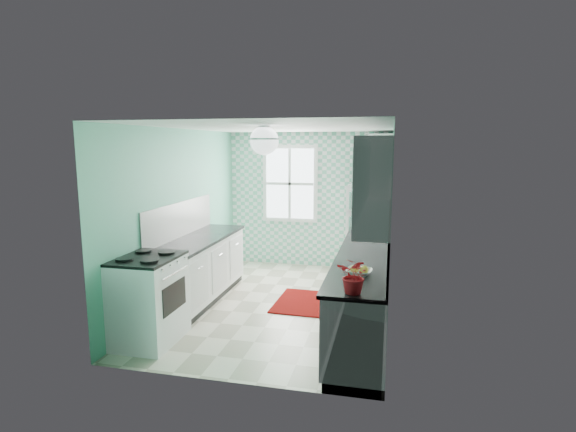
% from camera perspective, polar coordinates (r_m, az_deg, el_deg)
% --- Properties ---
extents(floor, '(3.00, 4.40, 0.02)m').
position_cam_1_polar(floor, '(6.60, -0.93, -11.20)').
color(floor, '#EDE2CA').
rests_on(floor, ground).
extents(ceiling, '(3.00, 4.40, 0.02)m').
position_cam_1_polar(ceiling, '(6.19, -0.99, 11.25)').
color(ceiling, white).
rests_on(ceiling, wall_back).
extents(wall_back, '(3.00, 0.02, 2.50)m').
position_cam_1_polar(wall_back, '(8.41, 2.65, 2.07)').
color(wall_back, '#59B392').
rests_on(wall_back, floor).
extents(wall_front, '(3.00, 0.02, 2.50)m').
position_cam_1_polar(wall_front, '(4.20, -8.21, -5.15)').
color(wall_front, '#59B392').
rests_on(wall_front, floor).
extents(wall_left, '(0.02, 4.40, 2.50)m').
position_cam_1_polar(wall_left, '(6.79, -13.43, 0.14)').
color(wall_left, '#59B392').
rests_on(wall_left, floor).
extents(wall_right, '(0.02, 4.40, 2.50)m').
position_cam_1_polar(wall_right, '(6.09, 12.97, -0.85)').
color(wall_right, '#59B392').
rests_on(wall_right, floor).
extents(accent_wall, '(3.00, 0.01, 2.50)m').
position_cam_1_polar(accent_wall, '(8.39, 2.62, 2.05)').
color(accent_wall, '#67BE9F').
rests_on(accent_wall, wall_back).
extents(window, '(1.04, 0.05, 1.44)m').
position_cam_1_polar(window, '(8.40, 0.25, 4.13)').
color(window, white).
rests_on(window, wall_back).
extents(backsplash_right, '(0.02, 3.60, 0.51)m').
position_cam_1_polar(backsplash_right, '(5.71, 12.72, -2.06)').
color(backsplash_right, white).
rests_on(backsplash_right, wall_right).
extents(backsplash_left, '(0.02, 2.15, 0.51)m').
position_cam_1_polar(backsplash_left, '(6.72, -13.52, -0.43)').
color(backsplash_left, white).
rests_on(backsplash_left, wall_left).
extents(upper_cabinets_right, '(0.33, 3.20, 0.90)m').
position_cam_1_polar(upper_cabinets_right, '(5.42, 11.35, 4.92)').
color(upper_cabinets_right, white).
rests_on(upper_cabinets_right, wall_right).
extents(upper_cabinet_fridge, '(0.40, 0.74, 0.40)m').
position_cam_1_polar(upper_cabinet_fridge, '(7.84, 11.70, 8.71)').
color(upper_cabinet_fridge, white).
rests_on(upper_cabinet_fridge, wall_right).
extents(ceiling_light, '(0.34, 0.34, 0.35)m').
position_cam_1_polar(ceiling_light, '(5.41, -3.04, 9.57)').
color(ceiling_light, silver).
rests_on(ceiling_light, ceiling).
extents(base_cabinets_right, '(0.60, 3.60, 0.90)m').
position_cam_1_polar(base_cabinets_right, '(5.90, 9.64, -9.07)').
color(base_cabinets_right, white).
rests_on(base_cabinets_right, floor).
extents(countertop_right, '(0.63, 3.60, 0.04)m').
position_cam_1_polar(countertop_right, '(5.78, 9.61, -4.63)').
color(countertop_right, black).
rests_on(countertop_right, base_cabinets_right).
extents(base_cabinets_left, '(0.60, 2.15, 0.90)m').
position_cam_1_polar(base_cabinets_left, '(6.76, -11.09, -6.76)').
color(base_cabinets_left, white).
rests_on(base_cabinets_left, floor).
extents(countertop_left, '(0.63, 2.15, 0.04)m').
position_cam_1_polar(countertop_left, '(6.64, -11.09, -2.87)').
color(countertop_left, black).
rests_on(countertop_left, base_cabinets_left).
extents(fridge, '(0.69, 0.69, 1.59)m').
position_cam_1_polar(fridge, '(7.98, 10.00, -1.76)').
color(fridge, white).
rests_on(fridge, floor).
extents(stove, '(0.66, 0.83, 1.00)m').
position_cam_1_polar(stove, '(5.51, -17.30, -9.93)').
color(stove, white).
rests_on(stove, floor).
extents(sink, '(0.53, 0.44, 0.53)m').
position_cam_1_polar(sink, '(6.79, 10.29, -2.51)').
color(sink, silver).
rests_on(sink, countertop_right).
extents(rug, '(0.78, 1.09, 0.02)m').
position_cam_1_polar(rug, '(6.65, 1.84, -10.86)').
color(rug, maroon).
rests_on(rug, floor).
extents(dish_towel, '(0.05, 0.25, 0.37)m').
position_cam_1_polar(dish_towel, '(7.13, 7.73, -5.59)').
color(dish_towel, '#59BBBC').
rests_on(dish_towel, base_cabinets_right).
extents(fruit_bowl, '(0.30, 0.30, 0.07)m').
position_cam_1_polar(fruit_bowl, '(4.72, 9.03, -7.06)').
color(fruit_bowl, silver).
rests_on(fruit_bowl, countertop_right).
extents(potted_plant, '(0.38, 0.36, 0.34)m').
position_cam_1_polar(potted_plant, '(4.12, 8.50, -7.49)').
color(potted_plant, '#9F0D07').
rests_on(potted_plant, countertop_right).
extents(soap_bottle, '(0.10, 0.10, 0.18)m').
position_cam_1_polar(soap_bottle, '(6.97, 10.78, -1.38)').
color(soap_bottle, '#A0B6CB').
rests_on(soap_bottle, countertop_right).
extents(microwave, '(0.57, 0.40, 0.31)m').
position_cam_1_polar(microwave, '(7.86, 10.19, 5.03)').
color(microwave, white).
rests_on(microwave, fridge).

